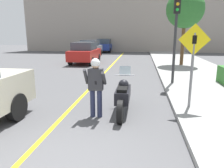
{
  "coord_description": "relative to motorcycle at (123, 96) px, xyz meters",
  "views": [
    {
      "loc": [
        1.58,
        -3.17,
        2.33
      ],
      "look_at": [
        0.71,
        3.32,
        0.81
      ],
      "focal_mm": 35.0,
      "sensor_mm": 36.0,
      "label": 1
    }
  ],
  "objects": [
    {
      "name": "traffic_light",
      "position": [
        1.95,
        3.66,
        2.25
      ],
      "size": [
        0.26,
        0.3,
        3.77
      ],
      "color": "#2D2D30",
      "rests_on": "sidewalk_curb"
    },
    {
      "name": "street_tree",
      "position": [
        3.39,
        9.9,
        3.43
      ],
      "size": [
        2.57,
        2.57,
        5.11
      ],
      "color": "brown",
      "rests_on": "sidewalk_curb"
    },
    {
      "name": "parked_car_blue",
      "position": [
        -4.23,
        21.99,
        0.35
      ],
      "size": [
        1.88,
        4.2,
        1.68
      ],
      "color": "black",
      "rests_on": "ground"
    },
    {
      "name": "crossing_sign",
      "position": [
        2.01,
        0.36,
        1.12
      ],
      "size": [
        0.91,
        0.08,
        2.47
      ],
      "color": "slate",
      "rests_on": "sidewalk_curb"
    },
    {
      "name": "road_center_line",
      "position": [
        -1.67,
        2.87,
        -0.51
      ],
      "size": [
        0.12,
        36.0,
        0.01
      ],
      "color": "yellow",
      "rests_on": "ground"
    },
    {
      "name": "parked_car_grey",
      "position": [
        -4.79,
        16.28,
        0.35
      ],
      "size": [
        1.88,
        4.2,
        1.68
      ],
      "color": "black",
      "rests_on": "ground"
    },
    {
      "name": "parked_car_red",
      "position": [
        -3.96,
        10.8,
        0.35
      ],
      "size": [
        1.88,
        4.2,
        1.68
      ],
      "color": "black",
      "rests_on": "ground"
    },
    {
      "name": "building_backdrop",
      "position": [
        -1.07,
        22.87,
        4.26
      ],
      "size": [
        28.0,
        1.2,
        9.54
      ],
      "color": "gray",
      "rests_on": "ground"
    },
    {
      "name": "motorcycle",
      "position": [
        0.0,
        0.0,
        0.0
      ],
      "size": [
        0.62,
        2.39,
        1.3
      ],
      "color": "black",
      "rests_on": "ground"
    },
    {
      "name": "person_biker",
      "position": [
        -0.72,
        -0.52,
        0.51
      ],
      "size": [
        0.59,
        0.46,
        1.67
      ],
      "color": "#282D4C",
      "rests_on": "ground"
    }
  ]
}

